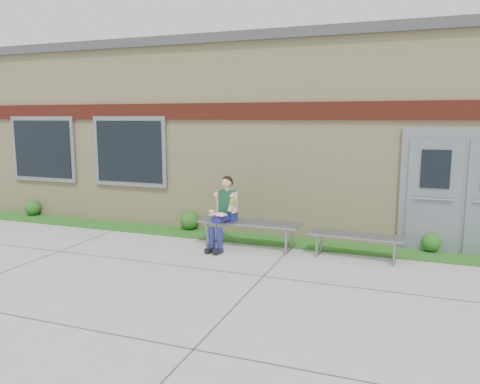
% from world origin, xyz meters
% --- Properties ---
extents(ground, '(80.00, 80.00, 0.00)m').
position_xyz_m(ground, '(0.00, 0.00, 0.00)').
color(ground, '#9E9E99').
rests_on(ground, ground).
extents(grass_strip, '(16.00, 0.80, 0.02)m').
position_xyz_m(grass_strip, '(0.00, 2.60, 0.01)').
color(grass_strip, '#165418').
rests_on(grass_strip, ground).
extents(school_building, '(16.20, 6.22, 4.20)m').
position_xyz_m(school_building, '(-0.00, 5.99, 2.10)').
color(school_building, beige).
rests_on(school_building, ground).
extents(bench_left, '(1.95, 0.55, 0.51)m').
position_xyz_m(bench_left, '(0.24, 2.00, 0.39)').
color(bench_left, slate).
rests_on(bench_left, ground).
extents(bench_right, '(1.67, 0.53, 0.43)m').
position_xyz_m(bench_right, '(2.24, 2.00, 0.33)').
color(bench_right, slate).
rests_on(bench_right, ground).
extents(girl, '(0.47, 0.82, 1.38)m').
position_xyz_m(girl, '(-0.20, 1.79, 0.74)').
color(girl, navy).
rests_on(girl, ground).
extents(shrub_west, '(0.38, 0.38, 0.38)m').
position_xyz_m(shrub_west, '(-5.87, 2.85, 0.21)').
color(shrub_west, '#165418').
rests_on(shrub_west, grass_strip).
extents(shrub_mid, '(0.39, 0.39, 0.39)m').
position_xyz_m(shrub_mid, '(-1.46, 2.85, 0.22)').
color(shrub_mid, '#165418').
rests_on(shrub_mid, grass_strip).
extents(shrub_east, '(0.35, 0.35, 0.35)m').
position_xyz_m(shrub_east, '(3.51, 2.85, 0.19)').
color(shrub_east, '#165418').
rests_on(shrub_east, grass_strip).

